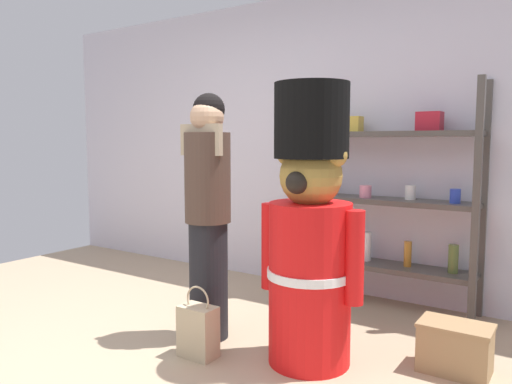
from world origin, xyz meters
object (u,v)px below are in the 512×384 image
teddy_bear_guard (310,234)px  shopping_bag (198,331)px  display_crate (455,348)px  merchandise_shelf (388,197)px  person_shopper (208,209)px

teddy_bear_guard → shopping_bag: bearing=-152.3°
display_crate → merchandise_shelf: bearing=128.2°
merchandise_shelf → shopping_bag: merchandise_shelf is taller
person_shopper → teddy_bear_guard: bearing=2.7°
person_shopper → display_crate: 1.70m
merchandise_shelf → shopping_bag: size_ratio=3.97×
teddy_bear_guard → person_shopper: (-0.74, -0.03, 0.09)m
person_shopper → shopping_bag: size_ratio=3.67×
person_shopper → shopping_bag: person_shopper is taller
teddy_bear_guard → merchandise_shelf: bearing=88.6°
teddy_bear_guard → person_shopper: size_ratio=1.01×
person_shopper → display_crate: person_shopper is taller
teddy_bear_guard → person_shopper: 0.74m
merchandise_shelf → person_shopper: bearing=-120.7°
merchandise_shelf → person_shopper: 1.51m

